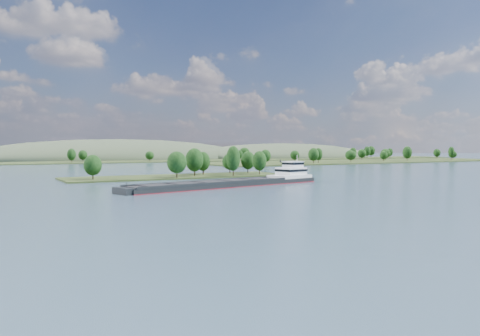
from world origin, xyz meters
TOP-DOWN VIEW (x-y plane):
  - ground at (0.00, 120.00)m, footprint 1800.00×1800.00m
  - tree_island at (6.65, 178.57)m, footprint 100.00×30.95m
  - right_bank at (230.39, 299.37)m, footprint 320.00×90.00m
  - back_shoreline at (10.85, 399.90)m, footprint 900.00×60.00m
  - hill_east at (260.00, 470.00)m, footprint 260.00×140.00m
  - hill_west at (60.00, 500.00)m, footprint 320.00×160.00m
  - cargo_barge at (1.38, 126.60)m, footprint 81.06×26.62m

SIDE VIEW (x-z plane):
  - ground at x=0.00m, z-range 0.00..0.00m
  - hill_east at x=260.00m, z-range -18.00..18.00m
  - hill_west at x=60.00m, z-range -22.00..22.00m
  - back_shoreline at x=10.85m, z-range -6.81..8.22m
  - right_bank at x=230.39m, z-range -6.44..8.41m
  - cargo_barge at x=1.38m, z-range -4.09..6.85m
  - tree_island at x=6.65m, z-range -3.33..11.28m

